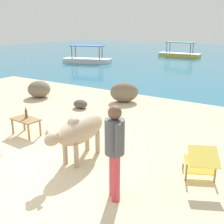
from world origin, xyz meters
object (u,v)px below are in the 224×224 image
(low_bench_table, at_px, (26,121))
(boat_white, at_px, (87,59))
(person_standing, at_px, (115,146))
(boat_yellow, at_px, (179,54))
(cow, at_px, (80,130))
(bottle, at_px, (26,113))
(deck_chair_near, at_px, (201,162))

(low_bench_table, height_order, boat_white, boat_white)
(low_bench_table, distance_m, person_standing, 3.66)
(low_bench_table, relative_size, person_standing, 0.49)
(boat_yellow, bearing_deg, cow, 103.58)
(cow, distance_m, boat_white, 16.11)
(low_bench_table, bearing_deg, cow, -4.04)
(bottle, xyz_separation_m, boat_white, (-7.59, 12.48, -0.32))
(low_bench_table, height_order, person_standing, person_standing)
(bottle, bearing_deg, deck_chair_near, 1.85)
(bottle, bearing_deg, person_standing, -18.78)
(deck_chair_near, height_order, boat_white, boat_white)
(cow, bearing_deg, bottle, -101.97)
(cow, xyz_separation_m, low_bench_table, (-2.07, 0.30, -0.29))
(deck_chair_near, xyz_separation_m, boat_yellow, (-7.58, 19.99, -0.13))
(low_bench_table, height_order, deck_chair_near, deck_chair_near)
(low_bench_table, xyz_separation_m, boat_yellow, (-3.09, 20.21, -0.13))
(person_standing, bearing_deg, low_bench_table, 116.70)
(cow, height_order, deck_chair_near, cow)
(bottle, bearing_deg, cow, -10.08)
(person_standing, xyz_separation_m, boat_yellow, (-6.53, 21.32, -0.70))
(low_bench_table, xyz_separation_m, deck_chair_near, (4.50, 0.22, 0.01))
(bottle, distance_m, boat_yellow, 20.37)
(low_bench_table, height_order, boat_yellow, boat_yellow)
(person_standing, bearing_deg, bottle, 115.83)
(boat_yellow, bearing_deg, boat_white, 58.79)
(cow, bearing_deg, boat_yellow, -167.78)
(low_bench_table, bearing_deg, boat_white, 125.60)
(person_standing, distance_m, boat_white, 17.60)
(cow, relative_size, boat_yellow, 0.49)
(bottle, distance_m, deck_chair_near, 4.54)
(low_bench_table, xyz_separation_m, bottle, (-0.04, 0.07, 0.20))
(deck_chair_near, height_order, person_standing, person_standing)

